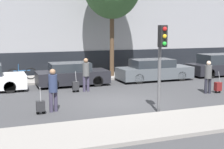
% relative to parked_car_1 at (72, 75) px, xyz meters
% --- Properties ---
extents(ground_plane, '(80.00, 80.00, 0.00)m').
position_rel_parked_car_1_xyz_m(ground_plane, '(0.91, -4.58, -0.62)').
color(ground_plane, '#38383A').
extents(sidewalk_near, '(28.00, 2.50, 0.12)m').
position_rel_parked_car_1_xyz_m(sidewalk_near, '(0.91, -8.33, -0.56)').
color(sidewalk_near, gray).
rests_on(sidewalk_near, ground_plane).
extents(sidewalk_far, '(28.00, 3.00, 0.12)m').
position_rel_parked_car_1_xyz_m(sidewalk_far, '(0.91, 2.42, -0.56)').
color(sidewalk_far, gray).
rests_on(sidewalk_far, ground_plane).
extents(parked_car_1, '(4.02, 1.71, 1.31)m').
position_rel_parked_car_1_xyz_m(parked_car_1, '(0.00, 0.00, 0.00)').
color(parked_car_1, black).
rests_on(parked_car_1, ground_plane).
extents(parked_car_2, '(4.67, 1.72, 1.34)m').
position_rel_parked_car_1_xyz_m(parked_car_2, '(5.20, -0.07, 0.01)').
color(parked_car_2, '#4C5156').
rests_on(parked_car_2, ground_plane).
extents(parked_car_3, '(4.47, 1.77, 1.49)m').
position_rel_parked_car_1_xyz_m(parked_car_3, '(10.38, 0.16, 0.06)').
color(parked_car_3, black).
rests_on(parked_car_3, ground_plane).
extents(pedestrian_left, '(0.34, 0.34, 1.69)m').
position_rel_parked_car_1_xyz_m(pedestrian_left, '(-1.98, -5.25, 0.33)').
color(pedestrian_left, '#383347').
rests_on(pedestrian_left, ground_plane).
extents(trolley_left, '(0.34, 0.29, 1.05)m').
position_rel_parked_car_1_xyz_m(trolley_left, '(-2.50, -5.43, -0.31)').
color(trolley_left, '#262628').
rests_on(trolley_left, ground_plane).
extents(pedestrian_center, '(0.35, 0.34, 1.72)m').
position_rel_parked_car_1_xyz_m(pedestrian_center, '(0.29, -1.89, 0.36)').
color(pedestrian_center, '#383347').
rests_on(pedestrian_center, ground_plane).
extents(trolley_center, '(0.34, 0.29, 1.08)m').
position_rel_parked_car_1_xyz_m(trolley_center, '(-0.26, -1.89, -0.30)').
color(trolley_center, '#262628').
rests_on(trolley_center, ground_plane).
extents(pedestrian_right, '(0.35, 0.34, 1.64)m').
position_rel_parked_car_1_xyz_m(pedestrian_right, '(5.84, -4.50, 0.30)').
color(pedestrian_right, '#23232D').
rests_on(pedestrian_right, ground_plane).
extents(trolley_right, '(0.34, 0.29, 1.09)m').
position_rel_parked_car_1_xyz_m(trolley_right, '(6.38, -4.61, -0.29)').
color(trolley_right, maroon).
rests_on(trolley_right, ground_plane).
extents(traffic_light, '(0.28, 0.47, 3.34)m').
position_rel_parked_car_1_xyz_m(traffic_light, '(1.78, -6.95, 1.77)').
color(traffic_light, '#515154').
rests_on(traffic_light, ground_plane).
extents(parked_bicycle, '(1.77, 0.06, 0.96)m').
position_rel_parked_car_1_xyz_m(parked_bicycle, '(-2.55, 2.32, -0.13)').
color(parked_bicycle, black).
rests_on(parked_bicycle, sidewalk_far).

